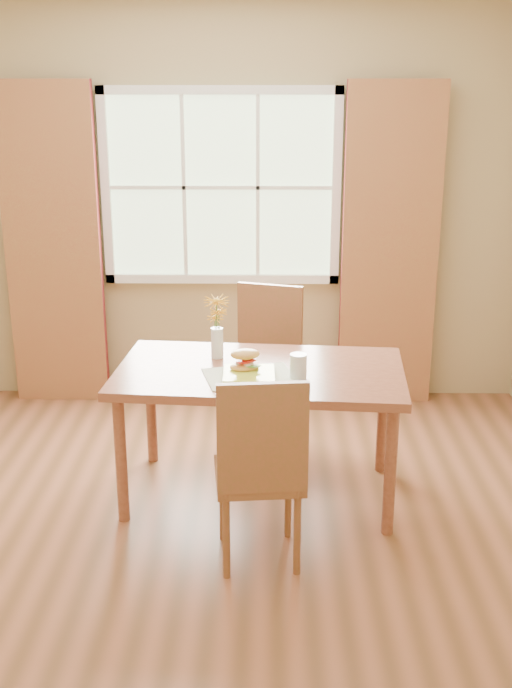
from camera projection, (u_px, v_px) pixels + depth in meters
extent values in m
cube|color=brown|center=(205.00, 529.00, 4.13)|extent=(4.20, 3.80, 0.02)
cube|color=tan|center=(222.00, 209.00, 5.53)|extent=(4.20, 0.02, 2.70)
cube|color=tan|center=(132.00, 452.00, 1.90)|extent=(4.20, 0.02, 2.70)
cube|color=#AAC695|center=(221.00, 187.00, 5.45)|extent=(1.50, 0.02, 1.20)
cube|color=white|center=(220.00, 90.00, 5.23)|extent=(1.62, 0.04, 0.06)
cube|color=white|center=(222.00, 279.00, 5.62)|extent=(1.62, 0.04, 0.06)
cube|color=white|center=(106.00, 187.00, 5.43)|extent=(0.06, 0.04, 1.32)
cube|color=white|center=(336.00, 188.00, 5.41)|extent=(0.06, 0.04, 1.32)
cube|color=white|center=(221.00, 188.00, 5.43)|extent=(1.50, 0.03, 0.02)
cube|color=maroon|center=(53.00, 248.00, 5.50)|extent=(0.65, 0.08, 2.20)
cube|color=maroon|center=(390.00, 249.00, 5.46)|extent=(0.65, 0.08, 2.20)
cube|color=brown|center=(260.00, 373.00, 4.26)|extent=(1.58, 0.97, 0.05)
cylinder|color=brown|center=(121.00, 460.00, 4.10)|extent=(0.06, 0.06, 0.69)
cylinder|color=brown|center=(390.00, 471.00, 3.98)|extent=(0.06, 0.06, 0.69)
cylinder|color=brown|center=(151.00, 407.00, 4.76)|extent=(0.06, 0.06, 0.69)
cylinder|color=brown|center=(383.00, 416.00, 4.64)|extent=(0.06, 0.06, 0.69)
cube|color=brown|center=(259.00, 476.00, 3.75)|extent=(0.44, 0.44, 0.04)
cube|color=brown|center=(263.00, 438.00, 3.50)|extent=(0.40, 0.07, 0.52)
cylinder|color=brown|center=(226.00, 538.00, 3.66)|extent=(0.03, 0.03, 0.41)
cylinder|color=brown|center=(297.00, 535.00, 3.68)|extent=(0.03, 0.03, 0.41)
cylinder|color=brown|center=(223.00, 503.00, 3.96)|extent=(0.03, 0.03, 0.41)
cylinder|color=brown|center=(288.00, 500.00, 3.99)|extent=(0.03, 0.03, 0.41)
cube|color=brown|center=(261.00, 379.00, 4.93)|extent=(0.52, 0.52, 0.04)
cube|color=brown|center=(270.00, 326.00, 5.01)|extent=(0.41, 0.15, 0.53)
cylinder|color=brown|center=(226.00, 421.00, 4.90)|extent=(0.04, 0.04, 0.42)
cylinder|color=brown|center=(280.00, 428.00, 4.80)|extent=(0.04, 0.04, 0.42)
cylinder|color=brown|center=(244.00, 401.00, 5.20)|extent=(0.04, 0.04, 0.42)
cylinder|color=brown|center=(294.00, 407.00, 5.11)|extent=(0.04, 0.04, 0.42)
cube|color=beige|center=(250.00, 376.00, 4.13)|extent=(0.52, 0.43, 0.01)
cube|color=#C4D635|center=(249.00, 375.00, 4.12)|extent=(0.27, 0.27, 0.01)
ellipsoid|color=gold|center=(245.00, 367.00, 4.16)|extent=(0.17, 0.14, 0.04)
ellipsoid|color=#4C8C2D|center=(253.00, 366.00, 4.13)|extent=(0.09, 0.06, 0.01)
cylinder|color=red|center=(244.00, 361.00, 4.15)|extent=(0.08, 0.08, 0.01)
cylinder|color=red|center=(249.00, 359.00, 4.15)|extent=(0.08, 0.08, 0.01)
ellipsoid|color=gold|center=(245.00, 354.00, 4.14)|extent=(0.17, 0.14, 0.05)
cylinder|color=silver|center=(298.00, 366.00, 4.09)|extent=(0.09, 0.09, 0.13)
cylinder|color=silver|center=(298.00, 368.00, 4.09)|extent=(0.08, 0.08, 0.11)
cylinder|color=silver|center=(217.00, 343.00, 4.40)|extent=(0.07, 0.07, 0.17)
cylinder|color=silver|center=(217.00, 350.00, 4.41)|extent=(0.06, 0.06, 0.08)
cylinder|color=#3D7028|center=(217.00, 330.00, 4.37)|extent=(0.01, 0.01, 0.32)
cylinder|color=#3D7028|center=(219.00, 335.00, 4.38)|extent=(0.01, 0.01, 0.26)
cylinder|color=#3D7028|center=(215.00, 337.00, 4.40)|extent=(0.01, 0.01, 0.22)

